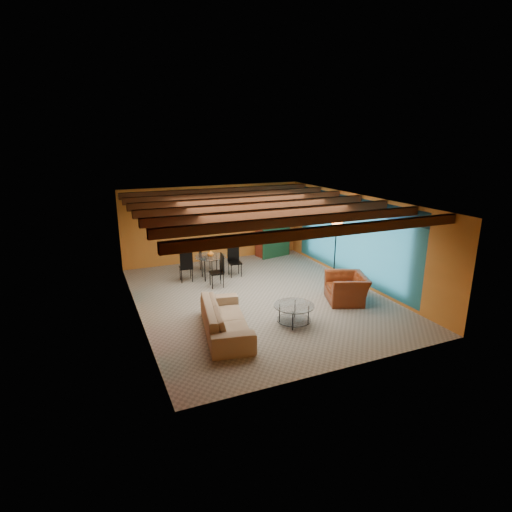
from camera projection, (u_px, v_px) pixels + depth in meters
name	position (u px, v px, depth m)	size (l,w,h in m)	color
room	(257.00, 213.00, 10.81)	(6.52, 8.01, 2.71)	gray
sofa	(226.00, 319.00, 9.21)	(2.39, 0.93, 0.70)	#947A5F
armchair	(347.00, 288.00, 11.00)	(1.15, 1.01, 0.75)	maroon
coffee_table	(294.00, 314.00, 9.68)	(0.97, 0.97, 0.49)	white
dining_table	(211.00, 263.00, 12.77)	(1.95, 1.95, 1.01)	silver
armoire	(273.00, 228.00, 15.18)	(1.20, 0.59, 2.11)	maroon
floor_lamp	(335.00, 252.00, 12.35)	(0.38, 0.38, 1.90)	black
ceiling_fan	(259.00, 214.00, 10.71)	(1.50, 1.50, 0.44)	#472614
painting	(189.00, 217.00, 14.06)	(1.05, 0.03, 0.65)	black
potted_plant	(273.00, 193.00, 14.81)	(0.45, 0.39, 0.50)	#26661E
vase	(210.00, 244.00, 12.60)	(0.19, 0.19, 0.20)	orange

